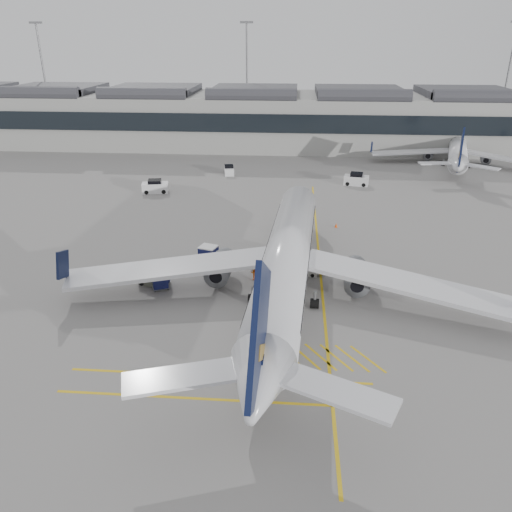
# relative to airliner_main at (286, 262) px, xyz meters

# --- Properties ---
(ground) EXTENTS (220.00, 220.00, 0.00)m
(ground) POSITION_rel_airliner_main_xyz_m (-6.47, -2.75, -3.50)
(ground) COLOR gray
(ground) RESTS_ON ground
(terminal) EXTENTS (200.00, 20.45, 12.40)m
(terminal) POSITION_rel_airliner_main_xyz_m (-6.47, 69.18, 2.64)
(terminal) COLOR #9E9E99
(terminal) RESTS_ON ground
(light_masts) EXTENTS (113.00, 0.60, 25.45)m
(light_masts) POSITION_rel_airliner_main_xyz_m (-8.14, 83.25, 10.99)
(light_masts) COLOR slate
(light_masts) RESTS_ON ground
(apron_markings) EXTENTS (0.25, 60.00, 0.01)m
(apron_markings) POSITION_rel_airliner_main_xyz_m (3.53, 7.25, -3.50)
(apron_markings) COLOR gold
(apron_markings) RESTS_ON ground
(airliner_main) EXTENTS (40.96, 44.86, 11.92)m
(airliner_main) POSITION_rel_airliner_main_xyz_m (0.00, 0.00, 0.00)
(airliner_main) COLOR silver
(airliner_main) RESTS_ON ground
(airliner_far) EXTENTS (30.80, 34.11, 9.29)m
(airliner_far) POSITION_rel_airliner_main_xyz_m (30.95, 54.25, -0.77)
(airliner_far) COLOR silver
(airliner_far) RESTS_ON ground
(belt_loader) EXTENTS (4.22, 1.79, 1.69)m
(belt_loader) POSITION_rel_airliner_main_xyz_m (1.41, 4.82, -3.01)
(belt_loader) COLOR beige
(belt_loader) RESTS_ON ground
(baggage_cart_a) EXTENTS (2.16, 1.96, 1.88)m
(baggage_cart_a) POSITION_rel_airliner_main_xyz_m (-2.73, 5.57, -2.50)
(baggage_cart_a) COLOR gray
(baggage_cart_a) RESTS_ON ground
(baggage_cart_b) EXTENTS (2.30, 2.09, 2.01)m
(baggage_cart_b) POSITION_rel_airliner_main_xyz_m (-8.43, 6.48, -2.43)
(baggage_cart_b) COLOR gray
(baggage_cart_b) RESTS_ON ground
(baggage_cart_c) EXTENTS (1.92, 1.78, 1.62)m
(baggage_cart_c) POSITION_rel_airliner_main_xyz_m (-12.16, 0.35, -2.63)
(baggage_cart_c) COLOR gray
(baggage_cart_c) RESTS_ON ground
(baggage_cart_d) EXTENTS (1.62, 1.37, 1.62)m
(baggage_cart_d) POSITION_rel_airliner_main_xyz_m (-12.23, 1.12, -2.64)
(baggage_cart_d) COLOR gray
(baggage_cart_d) RESTS_ON ground
(ramp_agent_a) EXTENTS (0.81, 0.85, 1.95)m
(ramp_agent_a) POSITION_rel_airliner_main_xyz_m (-0.87, 4.16, -2.53)
(ramp_agent_a) COLOR #E35C0B
(ramp_agent_a) RESTS_ON ground
(ramp_agent_b) EXTENTS (0.81, 0.66, 1.59)m
(ramp_agent_b) POSITION_rel_airliner_main_xyz_m (-3.18, 2.99, -2.71)
(ramp_agent_b) COLOR orange
(ramp_agent_b) RESTS_ON ground
(pushback_tug) EXTENTS (3.01, 2.36, 1.48)m
(pushback_tug) POSITION_rel_airliner_main_xyz_m (-13.05, 1.22, -2.85)
(pushback_tug) COLOR #4C4E42
(pushback_tug) RESTS_ON ground
(safety_cone_nose) EXTENTS (0.39, 0.39, 0.54)m
(safety_cone_nose) POSITION_rel_airliner_main_xyz_m (6.05, 18.71, -3.23)
(safety_cone_nose) COLOR #F24C0A
(safety_cone_nose) RESTS_ON ground
(safety_cone_engine) EXTENTS (0.38, 0.38, 0.53)m
(safety_cone_engine) POSITION_rel_airliner_main_xyz_m (6.21, 6.50, -3.24)
(safety_cone_engine) COLOR #F24C0A
(safety_cone_engine) RESTS_ON ground
(service_van_left) EXTENTS (4.27, 2.71, 2.04)m
(service_van_left) POSITION_rel_airliner_main_xyz_m (-21.12, 32.08, -2.59)
(service_van_left) COLOR silver
(service_van_left) RESTS_ON ground
(service_van_mid) EXTENTS (2.16, 3.45, 1.65)m
(service_van_mid) POSITION_rel_airliner_main_xyz_m (-11.03, 43.97, -2.76)
(service_van_mid) COLOR silver
(service_van_mid) RESTS_ON ground
(service_van_right) EXTENTS (4.23, 2.69, 2.01)m
(service_van_right) POSITION_rel_airliner_main_xyz_m (10.67, 38.87, -2.60)
(service_van_right) COLOR silver
(service_van_right) RESTS_ON ground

